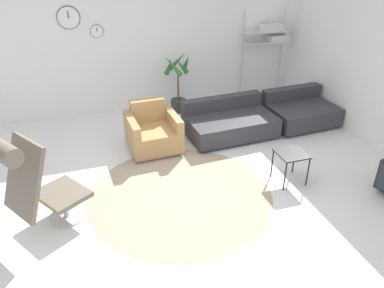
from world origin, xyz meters
The scene contains 10 objects.
ground_plane centered at (0.00, 0.00, 0.00)m, with size 12.00×12.00×0.00m, color white.
wall_back centered at (0.00, 3.03, 1.40)m, with size 12.00×0.09×2.80m.
round_rug centered at (-0.19, -0.21, 0.00)m, with size 2.56×2.56×0.01m.
lounge_chair centered at (-1.98, -0.40, 0.79)m, with size 1.08×0.98×1.34m.
armchair_red centered at (-0.25, 1.21, 0.29)m, with size 0.85×0.85×0.79m.
couch_low centered at (1.18, 1.29, 0.23)m, with size 1.59×1.03×0.62m.
couch_second centered at (2.65, 1.33, 0.23)m, with size 1.28×1.01×0.62m.
side_table centered at (1.42, -0.37, 0.42)m, with size 0.41×0.41×0.47m.
potted_plant centered at (0.60, 2.60, 0.52)m, with size 0.55×0.60×1.22m.
shelf_unit centered at (2.70, 2.79, 1.36)m, with size 1.00×0.28×1.88m.
Camera 1 is at (-1.34, -4.29, 3.13)m, focal length 35.00 mm.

